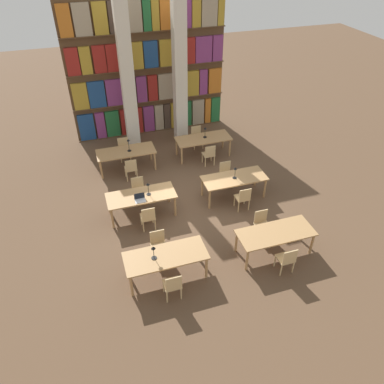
# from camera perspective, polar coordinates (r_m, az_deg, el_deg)

# --- Properties ---
(ground_plane) EXTENTS (40.00, 40.00, 0.00)m
(ground_plane) POSITION_cam_1_polar(r_m,az_deg,el_deg) (12.38, -0.39, -1.83)
(ground_plane) COLOR brown
(bookshelf_bank) EXTENTS (6.35, 0.35, 5.50)m
(bookshelf_bank) POSITION_cam_1_polar(r_m,az_deg,el_deg) (15.83, -6.60, 17.86)
(bookshelf_bank) COLOR brown
(bookshelf_bank) RESTS_ON ground_plane
(pillar_left) EXTENTS (0.48, 0.48, 6.00)m
(pillar_left) POSITION_cam_1_polar(r_m,az_deg,el_deg) (14.57, -9.91, 17.39)
(pillar_left) COLOR silver
(pillar_left) RESTS_ON ground_plane
(pillar_center) EXTENTS (0.48, 0.48, 6.00)m
(pillar_center) POSITION_cam_1_polar(r_m,az_deg,el_deg) (14.96, -1.90, 18.40)
(pillar_center) COLOR silver
(pillar_center) RESTS_ON ground_plane
(reading_table_0) EXTENTS (2.12, 0.88, 0.77)m
(reading_table_0) POSITION_cam_1_polar(r_m,az_deg,el_deg) (9.70, -4.02, -9.92)
(reading_table_0) COLOR tan
(reading_table_0) RESTS_ON ground_plane
(chair_0) EXTENTS (0.42, 0.40, 0.86)m
(chair_0) POSITION_cam_1_polar(r_m,az_deg,el_deg) (9.39, -2.96, -13.97)
(chair_0) COLOR tan
(chair_0) RESTS_ON ground_plane
(chair_1) EXTENTS (0.42, 0.40, 0.86)m
(chair_1) POSITION_cam_1_polar(r_m,az_deg,el_deg) (10.35, -5.11, -7.97)
(chair_1) COLOR tan
(chair_1) RESTS_ON ground_plane
(desk_lamp_0) EXTENTS (0.14, 0.14, 0.41)m
(desk_lamp_0) POSITION_cam_1_polar(r_m,az_deg,el_deg) (9.40, -5.89, -8.86)
(desk_lamp_0) COLOR black
(desk_lamp_0) RESTS_ON reading_table_0
(reading_table_1) EXTENTS (2.12, 0.88, 0.77)m
(reading_table_1) POSITION_cam_1_polar(r_m,az_deg,el_deg) (10.53, 12.60, -6.32)
(reading_table_1) COLOR tan
(reading_table_1) RESTS_ON ground_plane
(chair_2) EXTENTS (0.42, 0.40, 0.86)m
(chair_2) POSITION_cam_1_polar(r_m,az_deg,el_deg) (10.24, 14.23, -9.86)
(chair_2) COLOR tan
(chair_2) RESTS_ON ground_plane
(chair_3) EXTENTS (0.42, 0.40, 0.86)m
(chair_3) POSITION_cam_1_polar(r_m,az_deg,el_deg) (11.12, 10.60, -4.76)
(chair_3) COLOR tan
(chair_3) RESTS_ON ground_plane
(reading_table_2) EXTENTS (2.12, 0.88, 0.77)m
(reading_table_2) POSITION_cam_1_polar(r_m,az_deg,el_deg) (11.65, -7.75, -0.77)
(reading_table_2) COLOR tan
(reading_table_2) RESTS_ON ground_plane
(chair_4) EXTENTS (0.42, 0.40, 0.86)m
(chair_4) POSITION_cam_1_polar(r_m,az_deg,el_deg) (11.23, -6.72, -3.78)
(chair_4) COLOR tan
(chair_4) RESTS_ON ground_plane
(chair_5) EXTENTS (0.42, 0.40, 0.86)m
(chair_5) POSITION_cam_1_polar(r_m,az_deg,el_deg) (12.37, -8.15, 0.42)
(chair_5) COLOR tan
(chair_5) RESTS_ON ground_plane
(desk_lamp_1) EXTENTS (0.14, 0.14, 0.43)m
(desk_lamp_1) POSITION_cam_1_polar(r_m,az_deg,el_deg) (11.43, -6.71, 0.78)
(desk_lamp_1) COLOR black
(desk_lamp_1) RESTS_ON reading_table_2
(laptop) EXTENTS (0.32, 0.22, 0.21)m
(laptop) POSITION_cam_1_polar(r_m,az_deg,el_deg) (11.38, -7.92, -1.09)
(laptop) COLOR silver
(laptop) RESTS_ON reading_table_2
(reading_table_3) EXTENTS (2.12, 0.88, 0.77)m
(reading_table_3) POSITION_cam_1_polar(r_m,az_deg,el_deg) (12.39, 6.44, 1.89)
(reading_table_3) COLOR tan
(reading_table_3) RESTS_ON ground_plane
(chair_6) EXTENTS (0.42, 0.40, 0.86)m
(chair_6) POSITION_cam_1_polar(r_m,az_deg,el_deg) (11.99, 7.78, -0.85)
(chair_6) COLOR tan
(chair_6) RESTS_ON ground_plane
(chair_7) EXTENTS (0.42, 0.40, 0.86)m
(chair_7) POSITION_cam_1_polar(r_m,az_deg,el_deg) (13.06, 5.20, 2.86)
(chair_7) COLOR tan
(chair_7) RESTS_ON ground_plane
(desk_lamp_2) EXTENTS (0.14, 0.14, 0.42)m
(desk_lamp_2) POSITION_cam_1_polar(r_m,az_deg,el_deg) (12.17, 6.60, 3.21)
(desk_lamp_2) COLOR black
(desk_lamp_2) RESTS_ON reading_table_3
(reading_table_4) EXTENTS (2.12, 0.88, 0.77)m
(reading_table_4) POSITION_cam_1_polar(r_m,az_deg,el_deg) (13.95, -10.02, 5.89)
(reading_table_4) COLOR tan
(reading_table_4) RESTS_ON ground_plane
(chair_8) EXTENTS (0.42, 0.40, 0.86)m
(chair_8) POSITION_cam_1_polar(r_m,az_deg,el_deg) (13.45, -9.30, 3.60)
(chair_8) COLOR tan
(chair_8) RESTS_ON ground_plane
(chair_9) EXTENTS (0.42, 0.40, 0.86)m
(chair_9) POSITION_cam_1_polar(r_m,az_deg,el_deg) (14.68, -10.31, 6.55)
(chair_9) COLOR tan
(chair_9) RESTS_ON ground_plane
(desk_lamp_3) EXTENTS (0.14, 0.14, 0.48)m
(desk_lamp_3) POSITION_cam_1_polar(r_m,az_deg,el_deg) (13.73, -9.66, 7.37)
(desk_lamp_3) COLOR black
(desk_lamp_3) RESTS_ON reading_table_4
(reading_table_5) EXTENTS (2.12, 0.88, 0.77)m
(reading_table_5) POSITION_cam_1_polar(r_m,az_deg,el_deg) (14.59, 1.74, 7.94)
(reading_table_5) COLOR tan
(reading_table_5) RESTS_ON ground_plane
(chair_10) EXTENTS (0.42, 0.40, 0.86)m
(chair_10) POSITION_cam_1_polar(r_m,az_deg,el_deg) (14.10, 2.61, 5.78)
(chair_10) COLOR tan
(chair_10) RESTS_ON ground_plane
(chair_11) EXTENTS (0.42, 0.40, 0.86)m
(chair_11) POSITION_cam_1_polar(r_m,az_deg,el_deg) (15.29, 0.75, 8.47)
(chair_11) COLOR tan
(chair_11) RESTS_ON ground_plane
(desk_lamp_4) EXTENTS (0.14, 0.14, 0.43)m
(desk_lamp_4) POSITION_cam_1_polar(r_m,az_deg,el_deg) (14.47, 2.01, 9.33)
(desk_lamp_4) COLOR black
(desk_lamp_4) RESTS_ON reading_table_5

